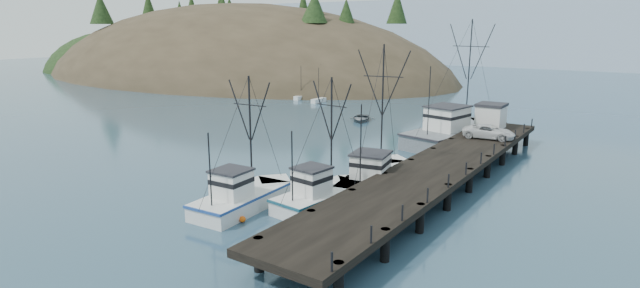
# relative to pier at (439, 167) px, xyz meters

# --- Properties ---
(ground) EXTENTS (400.00, 400.00, 0.00)m
(ground) POSITION_rel_pier_xyz_m (-14.00, -16.00, -1.69)
(ground) COLOR #29475C
(ground) RESTS_ON ground
(pier) EXTENTS (6.00, 44.00, 2.00)m
(pier) POSITION_rel_pier_xyz_m (0.00, 0.00, 0.00)
(pier) COLOR black
(pier) RESTS_ON ground
(headland) EXTENTS (134.80, 78.00, 51.00)m
(headland) POSITION_rel_pier_xyz_m (-88.95, 62.61, -6.24)
(headland) COLOR #382D1E
(headland) RESTS_ON ground
(distant_ridge) EXTENTS (360.00, 40.00, 26.00)m
(distant_ridge) POSITION_rel_pier_xyz_m (-4.00, 154.00, -1.69)
(distant_ridge) COLOR #9EB2C6
(distant_ridge) RESTS_ON ground
(distant_ridge_far) EXTENTS (180.00, 25.00, 18.00)m
(distant_ridge_far) POSITION_rel_pier_xyz_m (-54.00, 169.00, -1.69)
(distant_ridge_far) COLOR silver
(distant_ridge_far) RESTS_ON ground
(moored_sailboats) EXTENTS (22.08, 19.65, 6.35)m
(moored_sailboats) POSITION_rel_pier_xyz_m (-42.16, 41.92, -1.36)
(moored_sailboats) COLOR silver
(moored_sailboats) RESTS_ON ground
(trawler_near) EXTENTS (4.06, 9.67, 9.97)m
(trawler_near) POSITION_rel_pier_xyz_m (-5.53, -9.24, -0.87)
(trawler_near) COLOR silver
(trawler_near) RESTS_ON ground
(trawler_mid) EXTENTS (3.85, 10.04, 10.11)m
(trawler_mid) POSITION_rel_pier_xyz_m (-10.13, -12.97, -0.87)
(trawler_mid) COLOR silver
(trawler_mid) RESTS_ON ground
(trawler_far) EXTENTS (5.64, 12.09, 12.17)m
(trawler_far) POSITION_rel_pier_xyz_m (-4.49, -2.74, -0.87)
(trawler_far) COLOR silver
(trawler_far) RESTS_ON ground
(work_vessel) EXTENTS (8.11, 17.67, 14.44)m
(work_vessel) POSITION_rel_pier_xyz_m (-4.47, 17.19, -0.46)
(work_vessel) COLOR slate
(work_vessel) RESTS_ON ground
(pier_shed) EXTENTS (3.00, 3.20, 2.80)m
(pier_shed) POSITION_rel_pier_xyz_m (-1.00, 18.00, 1.73)
(pier_shed) COLOR silver
(pier_shed) RESTS_ON pier
(pickup_truck) EXTENTS (5.39, 2.98, 1.43)m
(pickup_truck) POSITION_rel_pier_xyz_m (0.51, 12.21, 1.02)
(pickup_truck) COLOR silver
(pickup_truck) RESTS_ON pier
(motorboat) EXTENTS (5.42, 6.22, 1.08)m
(motorboat) POSITION_rel_pier_xyz_m (-20.61, 22.78, -1.69)
(motorboat) COLOR #575E61
(motorboat) RESTS_ON ground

